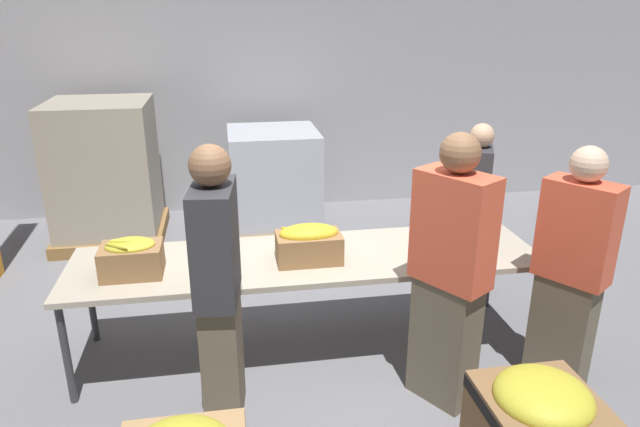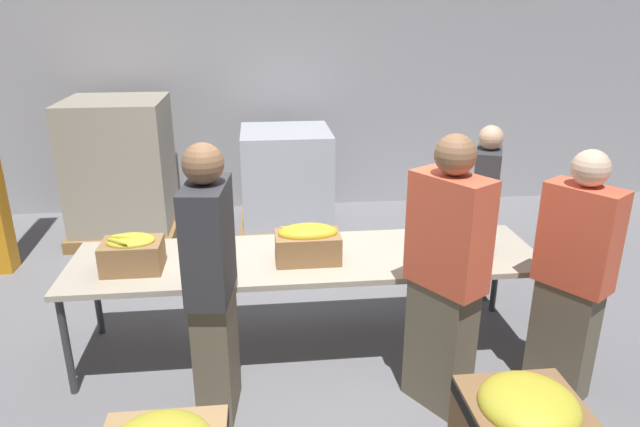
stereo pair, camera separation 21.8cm
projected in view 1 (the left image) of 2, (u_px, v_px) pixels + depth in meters
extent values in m
plane|color=slate|center=(308.00, 347.00, 4.32)|extent=(30.00, 30.00, 0.00)
cube|color=#A8A8AD|center=(266.00, 45.00, 6.72)|extent=(16.00, 0.08, 4.00)
cube|color=#B2A893|center=(307.00, 259.00, 4.07)|extent=(3.32, 0.86, 0.04)
cylinder|color=#38383D|center=(66.00, 355.00, 3.61)|extent=(0.05, 0.05, 0.71)
cylinder|color=#38383D|center=(535.00, 312.00, 4.11)|extent=(0.05, 0.05, 0.71)
cylinder|color=#38383D|center=(91.00, 299.00, 4.29)|extent=(0.05, 0.05, 0.71)
cylinder|color=#38383D|center=(489.00, 268.00, 4.79)|extent=(0.05, 0.05, 0.71)
cube|color=olive|center=(132.00, 260.00, 3.75)|extent=(0.39, 0.28, 0.20)
ellipsoid|color=gold|center=(130.00, 245.00, 3.72)|extent=(0.32, 0.23, 0.09)
ellipsoid|color=gold|center=(116.00, 246.00, 3.63)|extent=(0.17, 0.14, 0.04)
ellipsoid|color=gold|center=(121.00, 242.00, 3.67)|extent=(0.15, 0.07, 0.05)
cube|color=olive|center=(309.00, 248.00, 3.96)|extent=(0.45, 0.27, 0.20)
ellipsoid|color=gold|center=(308.00, 233.00, 3.92)|extent=(0.41, 0.23, 0.12)
ellipsoid|color=gold|center=(292.00, 231.00, 3.88)|extent=(0.16, 0.19, 0.04)
ellipsoid|color=gold|center=(305.00, 229.00, 3.90)|extent=(0.17, 0.13, 0.05)
ellipsoid|color=gold|center=(309.00, 228.00, 3.94)|extent=(0.21, 0.11, 0.05)
ellipsoid|color=gold|center=(315.00, 231.00, 3.89)|extent=(0.17, 0.11, 0.04)
cube|color=tan|center=(453.00, 233.00, 4.18)|extent=(0.40, 0.28, 0.22)
ellipsoid|color=yellow|center=(455.00, 218.00, 4.13)|extent=(0.32, 0.25, 0.11)
ellipsoid|color=yellow|center=(436.00, 212.00, 4.18)|extent=(0.10, 0.16, 0.04)
ellipsoid|color=yellow|center=(440.00, 214.00, 4.13)|extent=(0.13, 0.14, 0.05)
ellipsoid|color=yellow|center=(465.00, 218.00, 4.07)|extent=(0.15, 0.05, 0.04)
cube|color=#6B604C|center=(223.00, 356.00, 3.49)|extent=(0.26, 0.42, 0.83)
cube|color=#333338|center=(215.00, 243.00, 3.23)|extent=(0.28, 0.49, 0.68)
sphere|color=#896042|center=(210.00, 165.00, 3.08)|extent=(0.23, 0.23, 0.23)
cube|color=#6B604C|center=(444.00, 341.00, 3.64)|extent=(0.40, 0.46, 0.84)
cube|color=#EA5B3D|center=(454.00, 229.00, 3.38)|extent=(0.46, 0.53, 0.69)
sphere|color=#896042|center=(460.00, 153.00, 3.22)|extent=(0.24, 0.24, 0.24)
cube|color=#6B604C|center=(471.00, 251.00, 5.12)|extent=(0.31, 0.39, 0.72)
cube|color=#333338|center=(478.00, 181.00, 4.89)|extent=(0.35, 0.45, 0.59)
sphere|color=#DBAD89|center=(482.00, 135.00, 4.76)|extent=(0.20, 0.20, 0.20)
cube|color=#6B604C|center=(561.00, 331.00, 3.80)|extent=(0.38, 0.43, 0.79)
cube|color=#EA5B3D|center=(578.00, 232.00, 3.55)|extent=(0.43, 0.49, 0.65)
sphere|color=beige|center=(589.00, 164.00, 3.40)|extent=(0.22, 0.22, 0.22)
cube|color=black|center=(541.00, 408.00, 2.75)|extent=(0.56, 0.56, 0.07)
ellipsoid|color=gold|center=(543.00, 397.00, 2.72)|extent=(0.47, 0.47, 0.19)
cube|color=olive|center=(275.00, 223.00, 6.58)|extent=(1.06, 1.06, 0.13)
cube|color=#B2B7C1|center=(274.00, 176.00, 6.38)|extent=(0.98, 0.98, 1.02)
cube|color=olive|center=(114.00, 232.00, 6.34)|extent=(1.12, 1.12, 0.13)
cube|color=#A39984|center=(105.00, 166.00, 6.08)|extent=(1.03, 1.03, 1.38)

